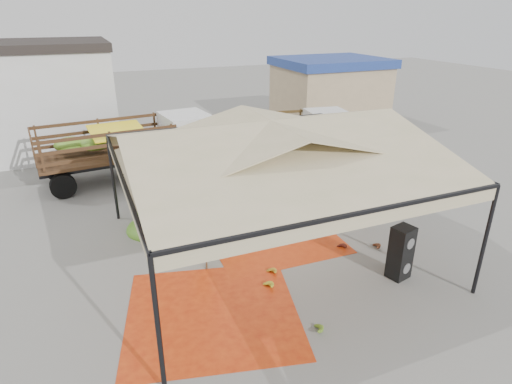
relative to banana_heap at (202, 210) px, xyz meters
name	(u,v)px	position (x,y,z in m)	size (l,w,h in m)	color
ground	(269,250)	(1.38, -2.41, -0.54)	(90.00, 90.00, 0.00)	slate
canopy_tent	(270,146)	(1.38, -2.41, 2.76)	(8.10, 8.10, 4.00)	black
building_tan	(329,91)	(11.38, 10.59, 1.53)	(6.30, 5.30, 4.10)	tan
tarp_left	(212,313)	(-1.10, -4.59, -0.53)	(4.06, 3.86, 0.01)	#D84914
tarp_right	(270,233)	(1.83, -1.47, -0.53)	(3.99, 4.19, 0.01)	#CC4313
banana_heap	(202,210)	(0.00, 0.00, 0.00)	(5.04, 4.14, 1.08)	#3F7B19
hand_yellow_a	(270,271)	(0.87, -3.63, -0.44)	(0.45, 0.37, 0.21)	#B98725
hand_yellow_b	(267,285)	(0.51, -4.19, -0.43)	(0.48, 0.39, 0.22)	gold
hand_red_a	(374,245)	(4.41, -3.57, -0.43)	(0.48, 0.39, 0.22)	#5F2A15
hand_red_b	(341,246)	(3.45, -3.22, -0.44)	(0.42, 0.34, 0.19)	#511812
hand_green	(315,328)	(0.87, -6.11, -0.43)	(0.47, 0.38, 0.21)	#4D7718
hanging_bunches	(291,162)	(2.21, -2.09, 2.08)	(1.74, 0.24, 0.20)	#40821B
speaker_stack	(401,253)	(4.05, -5.07, 0.22)	(0.65, 0.59, 1.51)	black
banana_leaves	(202,261)	(-0.70, -2.24, -0.54)	(0.96, 1.36, 3.70)	#327820
vendor	(253,163)	(3.06, 3.00, 0.32)	(0.63, 0.41, 1.72)	gray
truck_left	(135,142)	(-1.32, 5.70, 0.99)	(7.47, 3.25, 2.49)	#4F2D1A
truck_right	(284,133)	(5.39, 4.77, 0.90)	(7.06, 3.25, 2.34)	#533C1B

